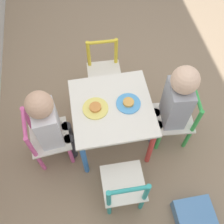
% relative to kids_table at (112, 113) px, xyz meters
% --- Properties ---
extents(ground_plane, '(6.00, 6.00, 0.00)m').
position_rel_kids_table_xyz_m(ground_plane, '(0.00, 0.00, -0.38)').
color(ground_plane, '#8C755B').
extents(kids_table, '(0.52, 0.52, 0.46)m').
position_rel_kids_table_xyz_m(kids_table, '(0.00, 0.00, 0.00)').
color(kids_table, silver).
rests_on(kids_table, ground_plane).
extents(chair_green, '(0.28, 0.28, 0.51)m').
position_rel_kids_table_xyz_m(chair_green, '(-0.05, -0.46, -0.14)').
color(chair_green, silver).
rests_on(chair_green, ground_plane).
extents(chair_pink, '(0.28, 0.28, 0.51)m').
position_rel_kids_table_xyz_m(chair_pink, '(-0.04, 0.46, -0.14)').
color(chair_pink, silver).
rests_on(chair_pink, ground_plane).
extents(chair_teal, '(0.26, 0.26, 0.51)m').
position_rel_kids_table_xyz_m(chair_teal, '(-0.46, 0.01, -0.14)').
color(chair_teal, silver).
rests_on(chair_teal, ground_plane).
extents(chair_yellow, '(0.27, 0.27, 0.51)m').
position_rel_kids_table_xyz_m(chair_yellow, '(0.46, -0.02, -0.14)').
color(chair_yellow, silver).
rests_on(chair_yellow, ground_plane).
extents(child_front, '(0.21, 0.22, 0.77)m').
position_rel_kids_table_xyz_m(child_front, '(-0.04, -0.40, 0.08)').
color(child_front, '#4C608E').
rests_on(child_front, ground_plane).
extents(child_back, '(0.21, 0.22, 0.73)m').
position_rel_kids_table_xyz_m(child_back, '(-0.04, 0.40, 0.05)').
color(child_back, '#38383D').
rests_on(child_back, ground_plane).
extents(plate_front, '(0.16, 0.16, 0.03)m').
position_rel_kids_table_xyz_m(plate_front, '(-0.00, -0.11, 0.09)').
color(plate_front, '#4C9EE0').
rests_on(plate_front, kids_table).
extents(plate_back, '(0.16, 0.16, 0.03)m').
position_rel_kids_table_xyz_m(plate_back, '(0.00, 0.11, 0.09)').
color(plate_back, '#EADB66').
rests_on(plate_back, kids_table).
extents(storage_bin, '(0.29, 0.24, 0.10)m').
position_rel_kids_table_xyz_m(storage_bin, '(-0.71, -0.42, -0.33)').
color(storage_bin, '#4C7FB7').
rests_on(storage_bin, ground_plane).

